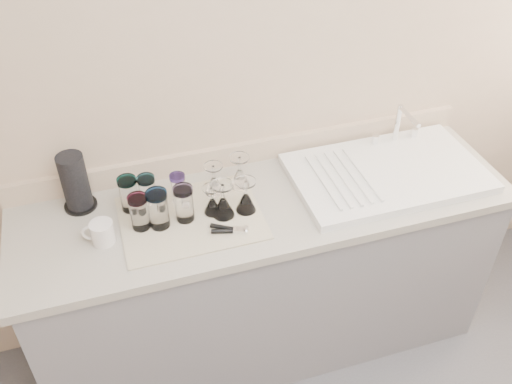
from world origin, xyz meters
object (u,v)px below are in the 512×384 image
object	(u,v)px
tumbler_purple	(178,188)
can_opener	(229,230)
tumbler_cyan	(148,191)
white_mug	(102,233)
tumbler_magenta	(139,212)
tumbler_blue	(158,209)
goblet_front_right	(246,200)
goblet_extra	(212,204)
goblet_back_right	(240,176)
tumbler_teal	(129,194)
tumbler_lavender	(184,203)
paper_towel_roll	(75,183)
sink_unit	(387,172)
goblet_front_left	(223,205)
goblet_back_left	(214,183)

from	to	relation	value
tumbler_purple	can_opener	distance (m)	0.29
tumbler_cyan	white_mug	bearing A→B (deg)	-143.35
tumbler_magenta	tumbler_blue	size ratio (longest dim) A/B	0.91
tumbler_magenta	white_mug	bearing A→B (deg)	-168.44
goblet_front_right	goblet_extra	distance (m)	0.13
tumbler_purple	goblet_back_right	xyz separation A→B (m)	(0.26, 0.02, -0.01)
tumbler_purple	tumbler_magenta	xyz separation A→B (m)	(-0.17, -0.11, 0.01)
tumbler_purple	tumbler_blue	xyz separation A→B (m)	(-0.10, -0.13, 0.02)
goblet_front_right	tumbler_teal	bearing A→B (deg)	161.63
tumbler_cyan	tumbler_lavender	distance (m)	0.17
tumbler_cyan	goblet_extra	distance (m)	0.26
goblet_front_right	tumbler_blue	bearing A→B (deg)	177.84
goblet_front_right	goblet_extra	xyz separation A→B (m)	(-0.13, 0.03, -0.01)
goblet_extra	white_mug	xyz separation A→B (m)	(-0.43, -0.03, -0.01)
tumbler_blue	tumbler_magenta	bearing A→B (deg)	169.67
can_opener	tumbler_magenta	bearing A→B (deg)	157.78
goblet_front_right	white_mug	size ratio (longest dim) A/B	1.11
tumbler_teal	tumbler_purple	bearing A→B (deg)	-1.34
paper_towel_roll	goblet_extra	bearing A→B (deg)	-22.38
tumbler_purple	goblet_back_right	size ratio (longest dim) A/B	0.85
tumbler_teal	paper_towel_roll	size ratio (longest dim) A/B	0.61
tumbler_cyan	sink_unit	bearing A→B (deg)	-5.87
goblet_front_right	white_mug	bearing A→B (deg)	-179.51
tumbler_blue	goblet_front_left	world-z (taller)	tumbler_blue
tumbler_cyan	tumbler_purple	distance (m)	0.12
goblet_back_left	tumbler_purple	bearing A→B (deg)	-178.01
tumbler_teal	goblet_back_right	distance (m)	0.46
tumbler_teal	goblet_back_left	xyz separation A→B (m)	(0.34, 0.00, -0.03)
tumbler_cyan	goblet_front_right	xyz separation A→B (m)	(0.36, -0.14, -0.02)
goblet_extra	tumbler_cyan	bearing A→B (deg)	153.15
sink_unit	white_mug	distance (m)	1.21
sink_unit	tumbler_magenta	size ratio (longest dim) A/B	5.50
tumbler_blue	goblet_back_left	distance (m)	0.29
tumbler_magenta	goblet_front_left	xyz separation A→B (m)	(0.32, -0.03, -0.02)
tumbler_teal	goblet_front_left	bearing A→B (deg)	-23.34
goblet_back_right	goblet_front_right	xyz separation A→B (m)	(-0.02, -0.16, -0.00)
tumbler_lavender	goblet_back_left	xyz separation A→B (m)	(0.15, 0.12, -0.03)
goblet_front_right	white_mug	world-z (taller)	goblet_front_right
tumbler_blue	sink_unit	bearing A→B (deg)	1.54
goblet_front_left	tumbler_blue	bearing A→B (deg)	176.25
goblet_front_left	white_mug	bearing A→B (deg)	-179.83
goblet_extra	white_mug	bearing A→B (deg)	-176.01
goblet_back_left	tumbler_cyan	bearing A→B (deg)	-179.59
can_opener	paper_towel_roll	distance (m)	0.64
sink_unit	tumbler_blue	bearing A→B (deg)	-178.46
tumbler_blue	tumbler_teal	bearing A→B (deg)	125.42
tumbler_lavender	goblet_back_right	world-z (taller)	tumbler_lavender
tumbler_purple	goblet_back_left	world-z (taller)	goblet_back_left
tumbler_teal	tumbler_blue	bearing A→B (deg)	-54.58
sink_unit	goblet_extra	distance (m)	0.78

